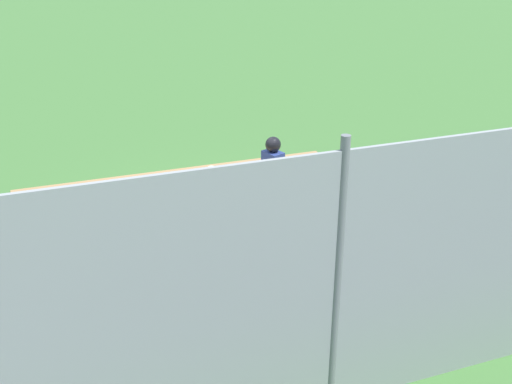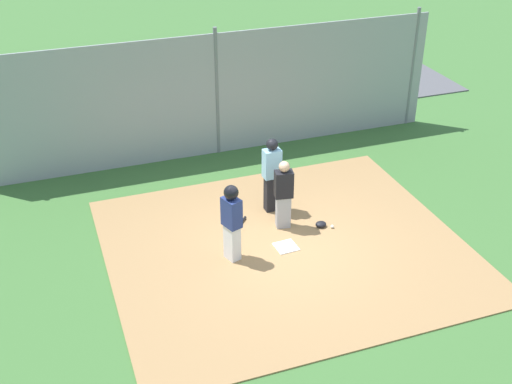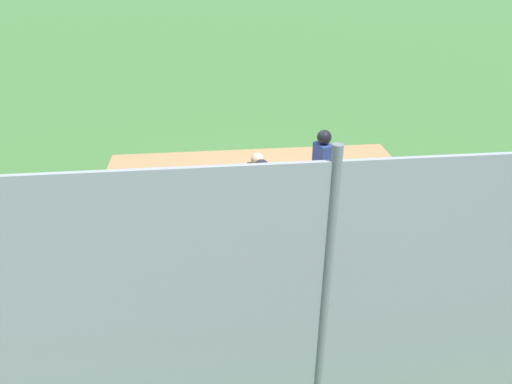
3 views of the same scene
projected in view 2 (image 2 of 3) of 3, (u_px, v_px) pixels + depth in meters
ground_plane at (286, 248)px, 13.47m from camera, size 140.00×140.00×0.00m
dirt_infield at (286, 248)px, 13.47m from camera, size 7.20×6.40×0.03m
home_plate at (286, 247)px, 13.45m from camera, size 0.46×0.46×0.02m
catcher at (284, 194)px, 13.76m from camera, size 0.42×0.32×1.56m
umpire at (272, 173)px, 14.31m from camera, size 0.38×0.27×1.76m
runner at (232, 218)px, 12.66m from camera, size 0.37×0.44×1.66m
baseball_bat at (239, 226)px, 14.10m from camera, size 0.56×0.64×0.06m
catcher_mask at (321, 224)px, 14.11m from camera, size 0.24×0.20×0.12m
baseball at (332, 226)px, 14.07m from camera, size 0.07×0.07×0.07m
backstop_fence at (217, 95)px, 16.60m from camera, size 12.00×0.10×3.35m
parking_lot at (181, 97)px, 20.77m from camera, size 18.00×5.20×0.04m
parked_car_silver at (187, 76)px, 20.76m from camera, size 4.23×1.94×1.28m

